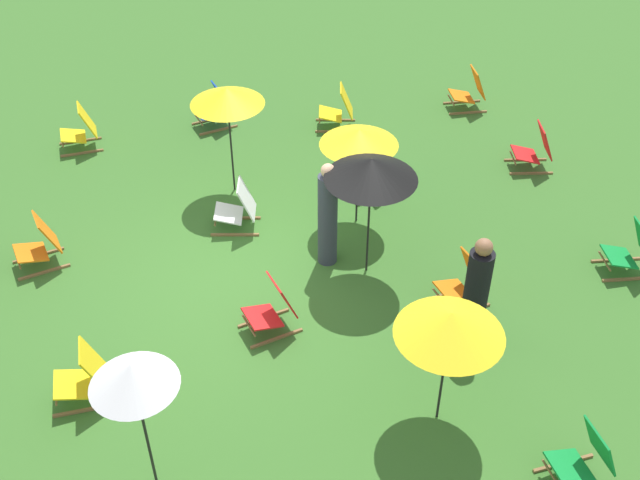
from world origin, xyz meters
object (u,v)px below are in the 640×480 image
Objects in this scene: deckchair_8 at (238,208)px; deckchair_11 at (216,108)px; deckchair_9 at (374,172)px; person_1 at (476,294)px; deckchair_2 at (584,459)px; umbrella_1 at (450,324)px; umbrella_4 at (133,375)px; deckchair_12 at (40,244)px; umbrella_0 at (227,96)px; deckchair_10 at (84,377)px; deckchair_6 at (464,283)px; deckchair_4 at (273,308)px; umbrella_2 at (359,137)px; deckchair_5 at (470,91)px; person_0 at (328,217)px; deckchair_3 at (339,109)px; deckchair_1 at (535,149)px; deckchair_7 at (631,251)px; deckchair_0 at (81,130)px; umbrella_3 at (371,169)px.

deckchair_8 and deckchair_11 have the same top height.
person_1 is (3.65, 0.16, 0.43)m from deckchair_9.
umbrella_1 is at bearing -137.31° from deckchair_2.
deckchair_2 is 0.48× the size of umbrella_1.
umbrella_4 is at bearing -106.26° from deckchair_2.
deckchair_11 is 7.98m from umbrella_4.
umbrella_4 is at bearing 4.55° from deckchair_12.
umbrella_0 is at bearing -111.96° from deckchair_9.
deckchair_8 is at bearing 141.09° from deckchair_10.
deckchair_4 is at bearing -103.42° from deckchair_6.
umbrella_1 reaches higher than deckchair_2.
umbrella_2 is (-2.03, 1.80, 1.18)m from deckchair_4.
deckchair_5 is 5.50m from person_0.
person_0 is (-3.17, -0.50, -0.75)m from umbrella_1.
deckchair_10 is at bearing -95.07° from deckchair_6.
deckchair_8 is at bearing -159.31° from umbrella_1.
deckchair_12 is 0.49× the size of person_0.
deckchair_3 is at bearing 174.24° from deckchair_6.
deckchair_3 is at bearing -114.46° from deckchair_1.
deckchair_5 is 9.35m from deckchair_10.
deckchair_11 is (-5.80, -5.18, 0.00)m from deckchair_7.
deckchair_1 is 5.90m from deckchair_11.
deckchair_3 is at bearing 82.00° from deckchair_0.
umbrella_3 reaches higher than umbrella_2.
deckchair_12 is (-2.22, -3.03, 0.00)m from deckchair_4.
deckchair_4 is at bearing -38.23° from deckchair_5.
deckchair_8 is at bearing -55.43° from deckchair_5.
deckchair_3 is at bearing 139.76° from deckchair_10.
umbrella_2 is at bearing -40.45° from deckchair_5.
umbrella_3 is at bearing -147.77° from person_1.
umbrella_1 is at bearing 26.97° from deckchair_4.
deckchair_2 is 1.00× the size of deckchair_7.
person_1 is at bearing 140.95° from umbrella_1.
deckchair_6 is 1.00× the size of deckchair_10.
deckchair_9 is 1.50m from umbrella_2.
umbrella_1 is at bearing -0.50° from deckchair_11.
deckchair_3 is 3.55m from deckchair_8.
deckchair_2 is at bearing 11.58° from person_1.
deckchair_2 is 0.49× the size of person_0.
deckchair_8 is 2.64m from umbrella_3.
deckchair_6 is at bearing 19.80° from deckchair_3.
umbrella_1 is at bearing -54.46° from deckchair_7.
deckchair_4 is 0.43× the size of umbrella_3.
umbrella_4 is at bearing -50.03° from umbrella_3.
deckchair_2 and deckchair_6 have the same top height.
umbrella_4 is (2.00, -1.78, 1.38)m from deckchair_4.
deckchair_7 is 4.30m from umbrella_2.
deckchair_4 is 2.67m from person_1.
person_0 is at bearing -126.16° from umbrella_3.
umbrella_0 and umbrella_4 have the same top height.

